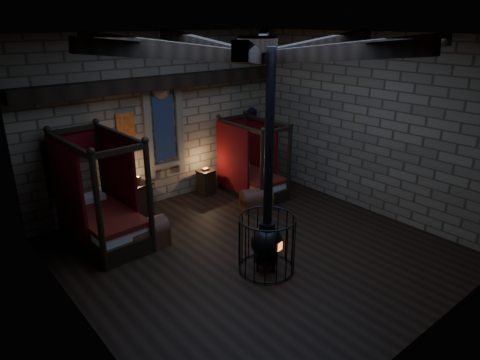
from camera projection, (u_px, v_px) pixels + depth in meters
room at (254, 62)px, 7.55m from camera, size 7.02×7.02×4.29m
bed_left at (102, 216)px, 9.00m from camera, size 1.27×2.26×2.30m
bed_right at (251, 176)px, 11.50m from camera, size 1.07×1.93×1.99m
trunk_left at (147, 235)px, 8.83m from camera, size 0.86×0.56×0.62m
trunk_right at (257, 200)px, 10.60m from camera, size 0.87×0.71×0.55m
nightstand_left at (140, 199)px, 10.26m from camera, size 0.59×0.58×0.98m
nightstand_right at (206, 182)px, 11.49m from camera, size 0.46×0.44×0.74m
stove at (267, 239)px, 7.89m from camera, size 1.06×1.06×4.05m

